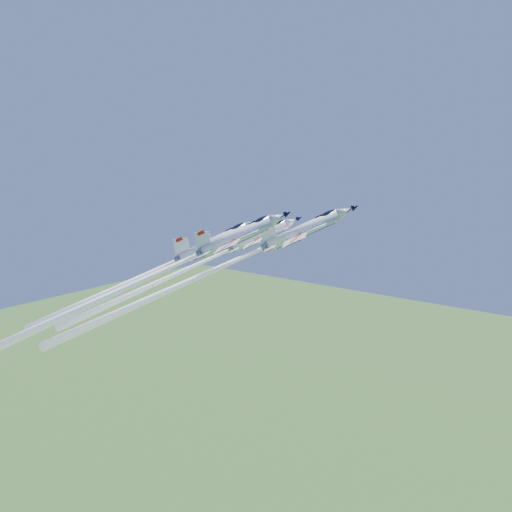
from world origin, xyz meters
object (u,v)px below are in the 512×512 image
Objects in this scene: jet_lead at (193,279)px; jet_right at (118,291)px; jet_left at (177,274)px; jet_slot at (144,276)px.

jet_right is (-6.05, -13.11, -0.65)m from jet_lead.
jet_slot is at bearing -22.09° from jet_left.
jet_left is at bearing -135.46° from jet_lead.
jet_right is 6.48m from jet_slot.
jet_right is at bearing -24.47° from jet_left.
jet_left is at bearing 157.91° from jet_slot.
jet_right is at bearing -27.98° from jet_slot.
jet_lead is at bearing 44.54° from jet_left.
jet_lead is 14.45m from jet_right.
jet_left is (-6.72, 2.24, -0.23)m from jet_lead.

